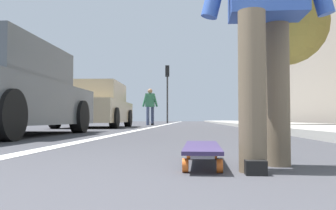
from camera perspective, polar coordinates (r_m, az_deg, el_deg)
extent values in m
plane|color=#38383D|center=(10.76, 2.97, -3.73)|extent=(80.00, 80.00, 0.00)
cube|color=silver|center=(20.80, 0.14, -3.04)|extent=(52.00, 0.16, 0.01)
cube|color=#9E9B93|center=(19.03, 13.45, -2.87)|extent=(52.00, 3.20, 0.12)
cube|color=gray|center=(23.98, 18.77, 8.37)|extent=(40.00, 1.20, 9.33)
cylinder|color=orange|center=(2.41, 3.36, -7.80)|extent=(0.07, 0.03, 0.07)
cylinder|color=orange|center=(2.41, 7.44, -7.78)|extent=(0.07, 0.03, 0.07)
cylinder|color=orange|center=(1.81, 2.80, -9.61)|extent=(0.07, 0.03, 0.07)
cylinder|color=orange|center=(1.82, 8.25, -9.59)|extent=(0.07, 0.03, 0.07)
cube|color=silver|center=(2.41, 5.40, -6.67)|extent=(0.06, 0.12, 0.02)
cube|color=silver|center=(1.81, 5.52, -8.12)|extent=(0.06, 0.12, 0.02)
cube|color=#33284C|center=(2.10, 5.45, -6.68)|extent=(0.84, 0.22, 0.02)
cylinder|color=brown|center=(1.86, 13.30, 2.20)|extent=(0.14, 0.14, 0.82)
cylinder|color=brown|center=(2.15, 17.06, 1.64)|extent=(0.14, 0.14, 0.82)
cube|color=black|center=(1.87, 13.40, -9.33)|extent=(0.26, 0.11, 0.07)
cube|color=#4C606B|center=(7.38, -21.22, 4.96)|extent=(0.05, 1.65, 0.51)
cylinder|color=black|center=(7.28, -13.94, -1.82)|extent=(0.64, 0.22, 0.64)
cylinder|color=black|center=(4.73, -24.27, -1.46)|extent=(0.64, 0.22, 0.64)
cube|color=tan|center=(12.05, -11.50, -1.07)|extent=(4.26, 1.96, 0.70)
cube|color=tan|center=(11.93, -11.64, 2.07)|extent=(2.36, 1.76, 0.60)
cube|color=#4C606B|center=(13.06, -10.41, 1.68)|extent=(0.08, 1.64, 0.51)
cylinder|color=black|center=(13.54, -13.80, -2.07)|extent=(0.62, 0.23, 0.62)
cylinder|color=black|center=(13.15, -6.39, -2.12)|extent=(0.62, 0.23, 0.62)
cylinder|color=black|center=(11.05, -17.60, -1.99)|extent=(0.62, 0.23, 0.62)
cylinder|color=black|center=(10.58, -8.56, -2.06)|extent=(0.62, 0.23, 0.62)
cylinder|color=#2D2D2D|center=(25.48, -0.10, 0.83)|extent=(0.12, 0.12, 3.33)
cube|color=black|center=(25.67, -0.10, 5.44)|extent=(0.24, 0.28, 0.80)
sphere|color=red|center=(25.84, -0.08, 5.97)|extent=(0.16, 0.16, 0.16)
sphere|color=#392907|center=(25.80, -0.08, 5.40)|extent=(0.16, 0.16, 0.16)
sphere|color=black|center=(25.77, -0.08, 4.83)|extent=(0.16, 0.16, 0.16)
cylinder|color=brown|center=(11.10, 18.36, 2.25)|extent=(0.22, 0.22, 2.25)
sphere|color=olive|center=(11.43, 18.23, 12.30)|extent=(2.49, 2.49, 2.49)
cylinder|color=#384260|center=(16.63, -2.49, -1.77)|extent=(0.14, 0.14, 0.85)
cylinder|color=#384260|center=(16.38, -3.24, -1.76)|extent=(0.14, 0.14, 0.85)
cube|color=black|center=(16.63, -2.50, -3.11)|extent=(0.27, 0.10, 0.07)
cube|color=#33724C|center=(16.54, -2.89, 0.77)|extent=(0.25, 0.41, 0.62)
cylinder|color=#33724C|center=(16.51, -2.04, 0.77)|extent=(0.09, 0.24, 0.62)
cylinder|color=#33724C|center=(16.57, -3.74, 0.77)|extent=(0.09, 0.24, 0.62)
sphere|color=#936B4C|center=(16.57, -2.89, 2.23)|extent=(0.23, 0.23, 0.23)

